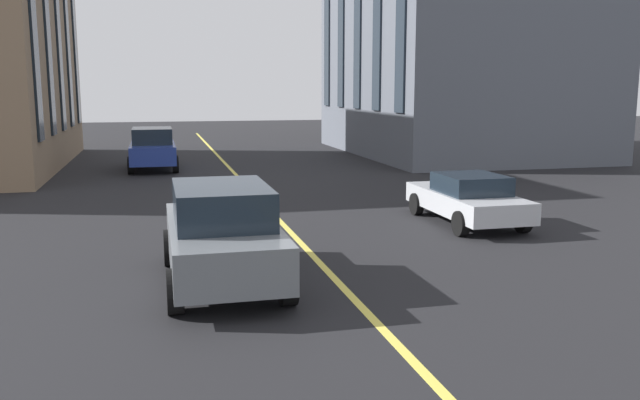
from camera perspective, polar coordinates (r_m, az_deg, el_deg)
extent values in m
cube|color=#D8C64C|center=(15.87, -1.65, -3.71)|extent=(80.00, 0.16, 0.01)
cube|color=slate|center=(12.62, -8.37, -3.68)|extent=(4.70, 1.95, 0.80)
cube|color=#19232D|center=(12.47, -8.45, -0.33)|extent=(2.59, 1.72, 0.70)
cylinder|color=black|center=(11.37, -2.80, -7.17)|extent=(0.76, 0.27, 0.76)
cylinder|color=black|center=(11.18, -12.35, -7.68)|extent=(0.76, 0.27, 0.76)
cylinder|color=black|center=(14.32, -5.21, -3.67)|extent=(0.76, 0.27, 0.76)
cylinder|color=black|center=(14.17, -12.73, -4.01)|extent=(0.76, 0.27, 0.76)
cube|color=#B7BABF|center=(18.52, 12.48, -0.15)|extent=(4.40, 1.80, 0.55)
cube|color=#19232D|center=(18.24, 12.84, 1.37)|extent=(1.85, 1.58, 0.50)
cylinder|color=black|center=(19.51, 8.29, -0.35)|extent=(0.64, 0.22, 0.64)
cylinder|color=black|center=(20.22, 12.83, -0.14)|extent=(0.64, 0.22, 0.64)
cylinder|color=black|center=(16.91, 11.99, -1.99)|extent=(0.64, 0.22, 0.64)
cylinder|color=black|center=(17.72, 17.03, -1.68)|extent=(0.64, 0.22, 0.64)
cube|color=navy|center=(31.05, -14.16, 4.00)|extent=(4.70, 1.95, 0.80)
cube|color=#19232D|center=(30.99, -14.22, 5.38)|extent=(2.58, 1.72, 0.70)
cylinder|color=black|center=(29.56, -12.31, 3.02)|extent=(0.76, 0.27, 0.76)
cylinder|color=black|center=(29.57, -15.94, 2.87)|extent=(0.76, 0.27, 0.76)
cylinder|color=black|center=(32.64, -12.48, 3.62)|extent=(0.76, 0.27, 0.76)
cylinder|color=black|center=(32.65, -15.77, 3.49)|extent=(0.76, 0.27, 0.76)
cube|color=#19232D|center=(27.23, -23.45, 14.32)|extent=(1.10, 0.10, 9.14)
cube|color=#19232D|center=(30.57, -22.40, 13.78)|extent=(1.10, 0.10, 9.14)
cube|color=#19232D|center=(33.92, -21.57, 13.35)|extent=(1.10, 0.10, 9.14)
cube|color=#19232D|center=(37.29, -20.88, 12.99)|extent=(1.10, 0.10, 9.14)
cube|color=#19232D|center=(40.65, -20.31, 12.69)|extent=(1.10, 0.10, 9.14)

